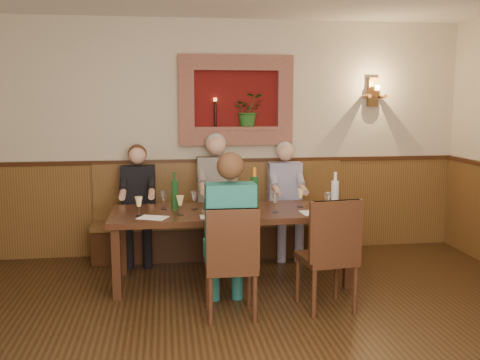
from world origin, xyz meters
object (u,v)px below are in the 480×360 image
object	(u,v)px
bench	(221,229)
person_chair_front	(229,246)
wine_bottle_green_b	(175,194)
chair_near_left	(231,284)
dining_table	(231,217)
person_bench_left	(139,214)
chair_near_right	(327,276)
spittoon_bucket	(229,201)
wine_bottle_green_a	(254,193)
person_bench_right	(286,209)
person_bench_mid	(217,207)
water_bottle	(335,195)

from	to	relation	value
bench	person_chair_front	bearing A→B (deg)	-93.76
person_chair_front	wine_bottle_green_b	bearing A→B (deg)	116.68
chair_near_left	wine_bottle_green_b	bearing A→B (deg)	115.30
dining_table	person_bench_left	distance (m)	1.29
chair_near_right	spittoon_bucket	size ratio (longest dim) A/B	4.19
chair_near_left	chair_near_right	distance (m)	0.88
wine_bottle_green_a	person_bench_right	bearing A→B (deg)	59.39
wine_bottle_green_a	bench	bearing A→B (deg)	102.89
person_bench_mid	person_bench_right	bearing A→B (deg)	0.24
person_bench_right	spittoon_bucket	world-z (taller)	person_bench_right
person_bench_left	chair_near_right	bearing A→B (deg)	-44.12
chair_near_right	person_chair_front	world-z (taller)	person_chair_front
bench	wine_bottle_green_a	bearing A→B (deg)	-77.11
bench	chair_near_right	size ratio (longest dim) A/B	2.93
wine_bottle_green_b	chair_near_right	bearing A→B (deg)	-35.71
person_chair_front	person_bench_mid	bearing A→B (deg)	88.17
person_bench_right	wine_bottle_green_b	bearing A→B (deg)	-151.37
dining_table	person_bench_mid	world-z (taller)	person_bench_mid
bench	wine_bottle_green_b	bearing A→B (deg)	-124.19
bench	water_bottle	world-z (taller)	water_bottle
bench	chair_near_left	xyz separation A→B (m)	(-0.11, -1.83, -0.04)
chair_near_right	water_bottle	distance (m)	0.92
person_chair_front	wine_bottle_green_b	size ratio (longest dim) A/B	3.66
chair_near_left	person_bench_mid	xyz separation A→B (m)	(0.05, 1.72, 0.33)
bench	person_bench_left	xyz separation A→B (m)	(-0.97, -0.10, 0.23)
person_bench_right	person_bench_left	bearing A→B (deg)	179.98
bench	person_bench_right	size ratio (longest dim) A/B	2.20
dining_table	person_chair_front	distance (m)	0.79
chair_near_right	water_bottle	size ratio (longest dim) A/B	2.56
wine_bottle_green_a	wine_bottle_green_b	bearing A→B (deg)	167.34
person_bench_right	wine_bottle_green_b	world-z (taller)	person_bench_right
dining_table	water_bottle	bearing A→B (deg)	-11.17
chair_near_right	wine_bottle_green_a	bearing A→B (deg)	117.53
bench	person_bench_left	distance (m)	1.00
bench	person_bench_right	xyz separation A→B (m)	(0.76, -0.10, 0.23)
person_chair_front	wine_bottle_green_b	distance (m)	1.05
chair_near_right	person_chair_front	bearing A→B (deg)	169.29
person_bench_mid	wine_bottle_green_a	world-z (taller)	person_bench_mid
bench	spittoon_bucket	xyz separation A→B (m)	(-0.04, -1.06, 0.54)
bench	person_bench_right	world-z (taller)	person_bench_right
person_bench_left	person_bench_mid	size ratio (longest dim) A/B	0.92
bench	spittoon_bucket	size ratio (longest dim) A/B	12.29
bench	water_bottle	xyz separation A→B (m)	(1.02, -1.15, 0.59)
spittoon_bucket	water_bottle	bearing A→B (deg)	-4.46
person_bench_right	chair_near_left	bearing A→B (deg)	-116.91
chair_near_right	person_bench_mid	xyz separation A→B (m)	(-0.82, 1.67, 0.32)
chair_near_left	wine_bottle_green_b	world-z (taller)	wine_bottle_green_b
dining_table	person_bench_left	xyz separation A→B (m)	(-0.97, 0.84, -0.12)
person_bench_mid	wine_bottle_green_b	distance (m)	0.93
person_bench_right	wine_bottle_green_a	world-z (taller)	person_bench_right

